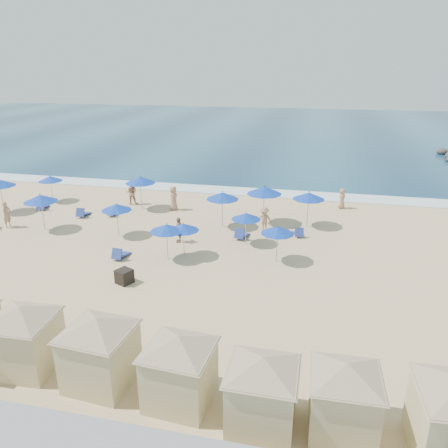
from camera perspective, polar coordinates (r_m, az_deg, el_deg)
The scene contains 32 objects.
ground at distance 24.74m, azimuth -10.56°, elevation -5.07°, with size 160.00×160.00×0.00m, color #D0B184.
ocean at distance 76.73m, azimuth 5.83°, elevation 12.20°, with size 160.00×80.00×0.06m, color #0E314F.
surf_line at distance 38.55m, azimuth -1.63°, elevation 4.51°, with size 160.00×2.50×0.08m, color white.
trash_bin at distance 22.66m, azimuth -12.89°, elevation -6.69°, with size 0.72×0.72×0.72m, color black.
cabana_1 at distance 17.32m, azimuth -24.76°, elevation -12.42°, with size 4.42×4.42×2.78m.
cabana_2 at distance 15.71m, azimuth -16.04°, elevation -14.64°, with size 4.49×4.49×2.82m.
cabana_3 at distance 14.54m, azimuth -5.86°, elevation -17.33°, with size 4.31×4.31×2.71m.
cabana_4 at distance 13.75m, azimuth 5.04°, elevation -19.93°, with size 4.28×4.28×2.68m.
cabana_5 at distance 13.99m, azimuth 15.50°, elevation -20.02°, with size 4.20×4.20×2.64m.
umbrella_2 at distance 37.48m, azimuth -21.77°, elevation 5.53°, with size 1.90×1.90×2.16m.
umbrella_3 at distance 30.94m, azimuth -22.85°, elevation 3.11°, with size 2.21×2.21×2.51m.
umbrella_4 at distance 33.47m, azimuth -10.88°, elevation 5.67°, with size 2.29×2.29×2.60m.
umbrella_5 at distance 28.38m, azimuth -13.88°, elevation 2.15°, with size 1.95×1.95×2.22m.
umbrella_6 at distance 24.36m, azimuth -7.52°, elevation -0.50°, with size 1.90×1.90×2.17m.
umbrella_7 at distance 29.06m, azimuth -0.21°, elevation 3.70°, with size 2.21×2.21×2.52m.
umbrella_8 at distance 26.32m, azimuth 2.89°, elevation 1.03°, with size 1.82×1.82×2.07m.
umbrella_9 at distance 29.79m, azimuth 5.28°, elevation 4.42°, with size 2.41×2.41×2.74m.
umbrella_10 at distance 29.73m, azimuth 11.02°, elevation 3.63°, with size 2.17×2.17×2.47m.
umbrella_11 at distance 24.07m, azimuth 7.01°, elevation -0.80°, with size 1.88×1.88×2.14m.
umbrella_12 at distance 24.64m, azimuth -5.34°, elevation -0.39°, with size 1.81×1.81×2.06m.
beach_chair_0 at distance 36.03m, azimuth -22.66°, elevation 2.19°, with size 0.99×1.49×0.76m.
beach_chair_1 at distance 33.26m, azimuth -17.97°, elevation 1.36°, with size 0.69×1.39×0.75m.
beach_chair_2 at distance 32.84m, azimuth -14.32°, elevation 1.41°, with size 0.62×1.17×0.62m.
beach_chair_3 at distance 25.53m, azimuth -13.41°, elevation -3.85°, with size 0.69×1.36×0.73m.
beach_chair_4 at distance 27.69m, azimuth 2.28°, elevation -1.35°, with size 0.84×1.46×0.76m.
beach_chair_5 at distance 28.42m, azimuth 9.69°, elevation -1.12°, with size 0.81×1.32×0.68m.
beachgoer_0 at distance 32.80m, azimuth -26.49°, elevation 1.13°, with size 0.66×0.43×1.81m, color #A57C5C.
beachgoer_1 at distance 35.14m, azimuth -11.98°, elevation 4.05°, with size 0.91×0.71×1.88m, color #A57C5C.
beachgoer_2 at distance 27.06m, azimuth -5.92°, elevation -0.75°, with size 0.94×0.39×1.61m, color #A57C5C.
beachgoer_3 at distance 28.61m, azimuth 5.28°, elevation 0.57°, with size 1.11×0.64×1.72m, color #A57C5C.
beachgoer_4 at distance 33.19m, azimuth -6.61°, elevation 3.38°, with size 0.90×0.59×1.84m, color #A57C5C.
beachgoer_5 at distance 34.54m, azimuth 15.15°, elevation 3.24°, with size 0.77×0.50×1.57m, color #A57C5C.
Camera 1 is at (9.26, -20.47, 10.35)m, focal length 35.00 mm.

